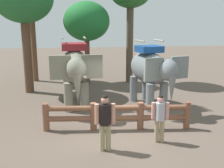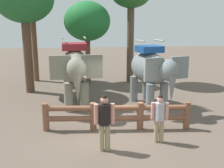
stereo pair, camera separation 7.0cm
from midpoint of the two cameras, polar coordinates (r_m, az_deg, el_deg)
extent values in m
plane|color=brown|center=(10.40, 1.21, -9.50)|extent=(60.00, 60.00, 0.00)
cylinder|color=brown|center=(10.44, -13.49, -6.72)|extent=(0.24, 0.24, 1.05)
cylinder|color=brown|center=(10.23, -3.75, -6.78)|extent=(0.24, 0.24, 1.05)
cylinder|color=brown|center=(10.31, 6.11, -6.65)|extent=(0.24, 0.24, 1.05)
cylinder|color=brown|center=(10.69, 15.52, -6.35)|extent=(0.24, 0.24, 1.05)
cylinder|color=brown|center=(10.26, 1.20, -7.14)|extent=(5.26, 0.66, 0.20)
cylinder|color=brown|center=(10.13, 1.21, -5.02)|extent=(5.26, 0.66, 0.20)
cylinder|color=gray|center=(12.34, -5.56, -2.59)|extent=(0.39, 0.39, 1.31)
cylinder|color=gray|center=(12.31, -8.92, -2.73)|extent=(0.39, 0.39, 1.31)
cylinder|color=gray|center=(14.05, -6.13, -0.60)|extent=(0.39, 0.39, 1.31)
cylinder|color=gray|center=(14.02, -9.08, -0.72)|extent=(0.39, 0.39, 1.31)
ellipsoid|color=gray|center=(12.91, -7.60, 3.69)|extent=(1.48, 3.02, 1.53)
ellipsoid|color=gray|center=(11.15, -7.23, 3.15)|extent=(0.89, 1.03, 0.94)
cube|color=gray|center=(11.31, -4.03, 3.65)|extent=(0.88, 0.18, 0.99)
cube|color=gray|center=(11.26, -10.52, 3.41)|extent=(0.88, 0.18, 0.99)
cone|color=gray|center=(10.98, -7.02, -1.02)|extent=(0.35, 0.35, 1.20)
cone|color=beige|center=(10.97, -6.22, 1.57)|extent=(0.40, 0.13, 0.17)
cone|color=beige|center=(10.96, -8.02, 1.49)|extent=(0.40, 0.13, 0.17)
cube|color=maroon|center=(12.79, -7.73, 7.75)|extent=(1.17, 1.05, 0.31)
cylinder|color=#A59E8C|center=(12.78, -5.50, 9.59)|extent=(0.13, 0.89, 0.08)
cylinder|color=#A59E8C|center=(12.74, -10.07, 9.43)|extent=(0.13, 0.89, 0.08)
cylinder|color=slate|center=(12.65, 10.87, -2.49)|extent=(0.38, 0.38, 1.26)
cylinder|color=slate|center=(12.31, 8.10, -2.83)|extent=(0.38, 0.38, 1.26)
cylinder|color=slate|center=(14.08, 7.29, -0.72)|extent=(0.38, 0.38, 1.26)
cylinder|color=slate|center=(13.77, 4.73, -0.97)|extent=(0.38, 0.38, 1.26)
ellipsoid|color=slate|center=(12.93, 7.83, 3.36)|extent=(1.90, 3.06, 1.47)
ellipsoid|color=slate|center=(11.48, 11.82, 2.84)|extent=(1.01, 1.11, 0.90)
cube|color=slate|center=(11.90, 14.03, 3.35)|extent=(0.85, 0.32, 0.95)
cube|color=slate|center=(11.26, 8.87, 3.03)|extent=(0.85, 0.32, 0.95)
cone|color=slate|center=(11.36, 12.53, -1.03)|extent=(0.34, 0.34, 1.16)
cube|color=navy|center=(12.81, 7.96, 7.25)|extent=(1.27, 1.17, 0.29)
cylinder|color=#A59E8C|center=(13.01, 9.91, 8.95)|extent=(0.27, 0.84, 0.07)
cylinder|color=#A59E8C|center=(12.55, 6.05, 8.91)|extent=(0.27, 0.84, 0.07)
cylinder|color=tan|center=(9.45, 10.50, -9.63)|extent=(0.15, 0.15, 0.79)
cylinder|color=tan|center=(9.42, 9.43, -9.63)|extent=(0.15, 0.15, 0.79)
cylinder|color=#ABB1BA|center=(9.19, 10.14, -5.64)|extent=(0.37, 0.37, 0.60)
cylinder|color=tan|center=(9.21, 11.55, -5.55)|extent=(0.13, 0.13, 0.57)
cylinder|color=tan|center=(9.15, 8.73, -5.55)|extent=(0.13, 0.13, 0.57)
sphere|color=tan|center=(9.06, 10.25, -3.20)|extent=(0.22, 0.22, 0.22)
sphere|color=black|center=(9.04, 10.26, -2.83)|extent=(0.17, 0.17, 0.17)
cylinder|color=tan|center=(8.74, -0.69, -11.04)|extent=(0.17, 0.17, 0.87)
cylinder|color=tan|center=(8.73, -1.98, -11.09)|extent=(0.17, 0.17, 0.87)
cylinder|color=black|center=(8.45, -1.36, -6.32)|extent=(0.36, 0.36, 0.67)
cylinder|color=tan|center=(8.46, 0.34, -6.16)|extent=(0.14, 0.14, 0.63)
cylinder|color=tan|center=(8.42, -3.07, -6.27)|extent=(0.14, 0.14, 0.63)
sphere|color=tan|center=(8.30, -1.38, -3.38)|extent=(0.24, 0.24, 0.24)
sphere|color=black|center=(8.28, -1.38, -2.94)|extent=(0.19, 0.19, 0.19)
cylinder|color=brown|center=(17.69, 3.96, 8.55)|extent=(0.44, 0.44, 5.08)
cylinder|color=brown|center=(18.64, -15.71, 7.31)|extent=(0.34, 0.34, 4.42)
ellipsoid|color=#2D6829|center=(18.58, -16.31, 16.43)|extent=(2.76, 2.76, 2.35)
cylinder|color=brown|center=(17.39, -4.92, 5.20)|extent=(0.31, 0.31, 3.12)
ellipsoid|color=#1E6B2E|center=(17.21, -5.08, 12.92)|extent=(2.83, 2.83, 2.40)
cylinder|color=brown|center=(15.81, -17.01, 5.94)|extent=(0.47, 0.47, 4.28)
camera|label=1|loc=(0.03, -89.83, 0.04)|focal=43.85mm
camera|label=2|loc=(0.03, 90.17, -0.04)|focal=43.85mm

